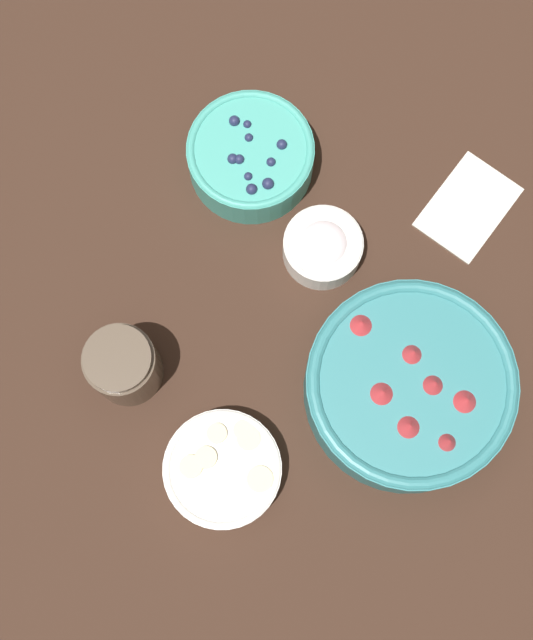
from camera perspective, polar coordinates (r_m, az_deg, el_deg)
ground_plane at (r=1.16m, az=2.84°, el=3.74°), size 4.00×4.00×0.00m
bowl_strawberries at (r=1.09m, az=9.14°, el=-4.20°), size 0.25×0.25×0.09m
bowl_blueberries at (r=1.17m, az=-1.02°, el=10.47°), size 0.16×0.16×0.06m
bowl_bananas at (r=1.08m, az=-2.81°, el=-9.53°), size 0.14×0.14×0.05m
bowl_cream at (r=1.13m, az=3.72°, el=4.62°), size 0.10×0.10×0.05m
jar_chocolate at (r=1.09m, az=-9.11°, el=-2.91°), size 0.09×0.09×0.10m
napkin at (r=1.21m, az=12.80°, el=7.09°), size 0.15×0.12×0.01m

